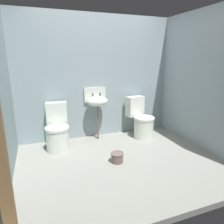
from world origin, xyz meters
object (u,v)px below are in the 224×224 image
(toilet_left, at_px, (57,131))
(toilet_right, at_px, (141,121))
(sink, at_px, (97,101))
(bucket, at_px, (117,157))

(toilet_left, distance_m, toilet_right, 1.63)
(toilet_left, relative_size, toilet_right, 1.00)
(toilet_right, bearing_deg, sink, -23.80)
(toilet_left, bearing_deg, toilet_right, -172.30)
(bucket, bearing_deg, sink, 90.30)
(toilet_left, height_order, sink, sink)
(sink, bearing_deg, bucket, -89.70)
(sink, xyz_separation_m, bucket, (0.01, -1.01, -0.67))
(toilet_left, xyz_separation_m, bucket, (0.78, -0.83, -0.24))
(toilet_left, xyz_separation_m, sink, (0.78, 0.19, 0.43))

